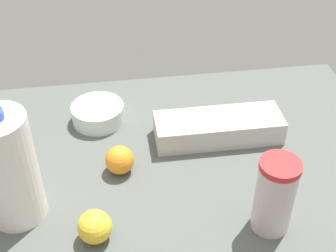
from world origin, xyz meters
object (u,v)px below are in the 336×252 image
object	(u,v)px
tumbler_cup	(275,195)
orange_loose	(120,160)
lemon_near_front	(95,227)
milk_jug	(8,169)
mixing_bowl	(98,113)
egg_carton	(218,128)

from	to	relation	value
tumbler_cup	orange_loose	bearing A→B (deg)	144.89
lemon_near_front	milk_jug	bearing A→B (deg)	149.53
milk_jug	orange_loose	world-z (taller)	milk_jug
mixing_bowl	milk_jug	bearing A→B (deg)	-120.74
tumbler_cup	orange_loose	size ratio (longest dim) A/B	2.58
tumbler_cup	lemon_near_front	distance (cm)	38.32
egg_carton	orange_loose	size ratio (longest dim) A/B	4.75
mixing_bowl	egg_carton	bearing A→B (deg)	-21.13
mixing_bowl	lemon_near_front	size ratio (longest dim) A/B	1.98
milk_jug	tumbler_cup	size ratio (longest dim) A/B	1.55
orange_loose	milk_jug	bearing A→B (deg)	-156.60
milk_jug	tumbler_cup	distance (cm)	56.21
mixing_bowl	orange_loose	bearing A→B (deg)	-77.64
lemon_near_front	orange_loose	bearing A→B (deg)	71.90
orange_loose	tumbler_cup	bearing A→B (deg)	-35.11
egg_carton	lemon_near_front	size ratio (longest dim) A/B	4.59
egg_carton	mixing_bowl	size ratio (longest dim) A/B	2.32
milk_jug	mixing_bowl	bearing A→B (deg)	59.26
milk_jug	mixing_bowl	world-z (taller)	milk_jug
mixing_bowl	orange_loose	distance (cm)	21.96
egg_carton	milk_jug	bearing A→B (deg)	-158.68
egg_carton	tumbler_cup	xyz separation A→B (cm)	(4.27, -31.18, 5.94)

